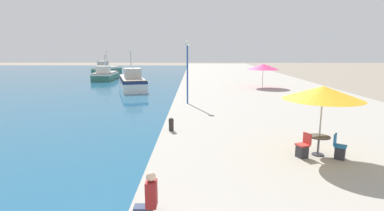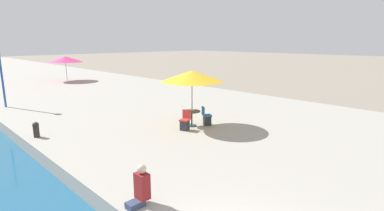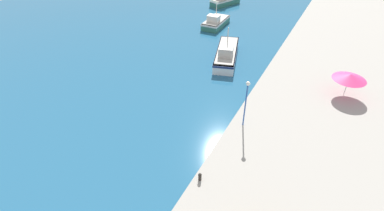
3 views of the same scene
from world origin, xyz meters
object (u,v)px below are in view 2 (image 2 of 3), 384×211
cafe_chair_right (185,123)px  person_at_quay (141,187)px  cafe_umbrella_pink (192,76)px  cafe_table (192,115)px  cafe_umbrella_white (65,59)px  mooring_bollard (36,129)px  cafe_chair_left (207,119)px

cafe_chair_right → person_at_quay: 6.41m
cafe_umbrella_pink → cafe_table: cafe_umbrella_pink is taller
cafe_umbrella_white → mooring_bollard: bearing=-115.8°
cafe_umbrella_white → cafe_table: cafe_umbrella_white is taller
cafe_chair_right → cafe_umbrella_pink: bearing=-91.0°
cafe_chair_left → person_at_quay: person_at_quay is taller
cafe_table → cafe_chair_left: 0.75m
cafe_umbrella_white → mooring_bollard: cafe_umbrella_white is taller
person_at_quay → mooring_bollard: bearing=90.4°
cafe_umbrella_pink → cafe_chair_right: size_ratio=3.16×
cafe_umbrella_pink → cafe_umbrella_white: (2.47, 20.57, -0.21)m
cafe_chair_right → mooring_bollard: cafe_chair_right is taller
cafe_umbrella_white → mooring_bollard: size_ratio=5.08×
cafe_table → person_at_quay: person_at_quay is taller
cafe_umbrella_white → cafe_umbrella_pink: bearing=-96.8°
mooring_bollard → cafe_table: bearing=-30.2°
cafe_umbrella_pink → person_at_quay: size_ratio=2.73×
cafe_umbrella_white → cafe_chair_left: (-1.87, -20.95, -1.85)m
cafe_table → cafe_chair_right: bearing=-159.7°
cafe_umbrella_pink → cafe_chair_right: cafe_umbrella_pink is taller
cafe_umbrella_white → person_at_quay: (-8.26, -24.67, -1.71)m
cafe_table → cafe_chair_left: bearing=-32.9°
cafe_table → cafe_chair_left: size_ratio=0.88×
cafe_umbrella_white → person_at_quay: cafe_umbrella_white is taller
cafe_umbrella_pink → cafe_table: (-0.00, 0.01, -1.85)m
cafe_umbrella_pink → cafe_umbrella_white: cafe_umbrella_pink is taller
cafe_chair_right → cafe_table: bearing=-90.0°
person_at_quay → mooring_bollard: 7.51m
cafe_umbrella_white → cafe_chair_left: cafe_umbrella_white is taller
cafe_umbrella_pink → cafe_table: bearing=101.3°
cafe_umbrella_pink → mooring_bollard: 7.06m
cafe_umbrella_white → cafe_chair_right: 21.12m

